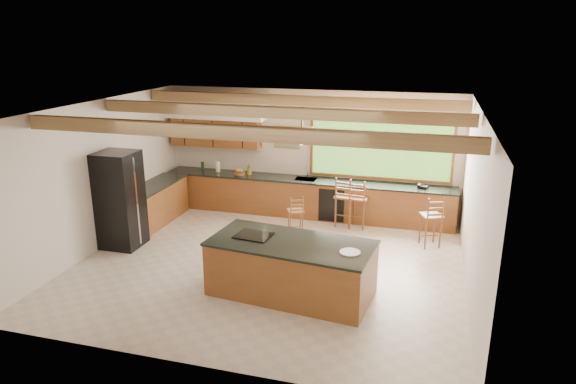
# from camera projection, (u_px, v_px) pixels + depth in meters

# --- Properties ---
(ground) EXTENTS (7.20, 7.20, 0.00)m
(ground) POSITION_uv_depth(u_px,v_px,m) (269.00, 265.00, 9.86)
(ground) COLOR #BCAD9C
(ground) RESTS_ON ground
(room_shell) EXTENTS (7.27, 6.54, 3.02)m
(room_shell) POSITION_uv_depth(u_px,v_px,m) (270.00, 144.00, 9.85)
(room_shell) COLOR beige
(room_shell) RESTS_ON ground
(counter_run) EXTENTS (7.12, 3.10, 1.22)m
(counter_run) POSITION_uv_depth(u_px,v_px,m) (268.00, 199.00, 12.25)
(counter_run) COLOR brown
(counter_run) RESTS_ON ground
(island) EXTENTS (2.85, 1.58, 0.97)m
(island) POSITION_uv_depth(u_px,v_px,m) (291.00, 268.00, 8.64)
(island) COLOR brown
(island) RESTS_ON ground
(refrigerator) EXTENTS (0.79, 0.76, 2.00)m
(refrigerator) POSITION_uv_depth(u_px,v_px,m) (120.00, 200.00, 10.48)
(refrigerator) COLOR black
(refrigerator) RESTS_ON ground
(bar_stool_a) EXTENTS (0.44, 0.45, 0.93)m
(bar_stool_a) POSITION_uv_depth(u_px,v_px,m) (295.00, 212.00, 11.10)
(bar_stool_a) COLOR brown
(bar_stool_a) RESTS_ON ground
(bar_stool_b) EXTENTS (0.44, 0.44, 1.16)m
(bar_stool_b) POSITION_uv_depth(u_px,v_px,m) (358.00, 200.00, 11.51)
(bar_stool_b) COLOR brown
(bar_stool_b) RESTS_ON ground
(bar_stool_c) EXTENTS (0.49, 0.49, 1.19)m
(bar_stool_c) POSITION_uv_depth(u_px,v_px,m) (345.00, 198.00, 11.58)
(bar_stool_c) COLOR brown
(bar_stool_c) RESTS_ON ground
(bar_stool_d) EXTENTS (0.52, 0.52, 1.11)m
(bar_stool_d) POSITION_uv_depth(u_px,v_px,m) (431.00, 217.00, 10.50)
(bar_stool_d) COLOR brown
(bar_stool_d) RESTS_ON ground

